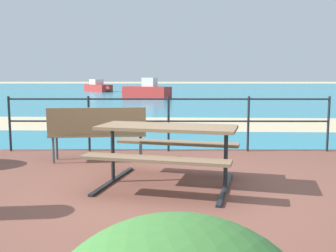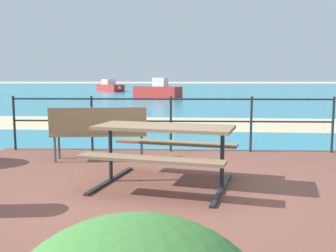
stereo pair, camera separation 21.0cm
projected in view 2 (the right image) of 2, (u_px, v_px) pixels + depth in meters
ground_plane at (164, 193)px, 4.79m from camera, size 240.00×240.00×0.00m
patio_paving at (164, 190)px, 4.78m from camera, size 6.40×5.20×0.06m
sea_water at (182, 90)px, 44.43m from camera, size 90.00×90.00×0.01m
beach_strip at (176, 124)px, 11.88m from camera, size 54.10×5.65×0.01m
picnic_table at (164, 140)px, 4.82m from camera, size 2.00×1.76×0.77m
park_bench at (99, 129)px, 6.26m from camera, size 1.59×0.58×0.89m
railing_fence at (171, 116)px, 7.09m from camera, size 5.94×0.04×1.02m
boat_near at (156, 91)px, 25.96m from camera, size 3.78×2.70×1.39m
boat_far at (110, 87)px, 38.86m from camera, size 3.59×4.79×1.22m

